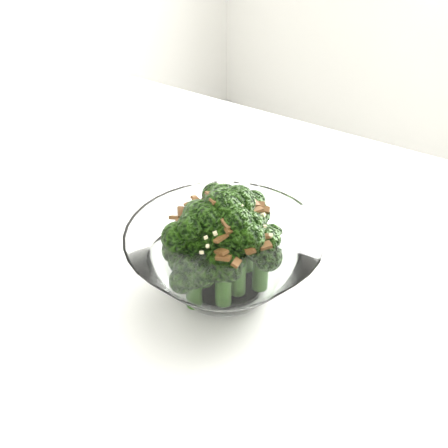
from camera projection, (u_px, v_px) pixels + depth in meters
table at (28, 351)px, 0.56m from camera, size 1.38×1.10×0.75m
broccoli_dish at (223, 252)px, 0.52m from camera, size 0.20×0.20×0.13m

